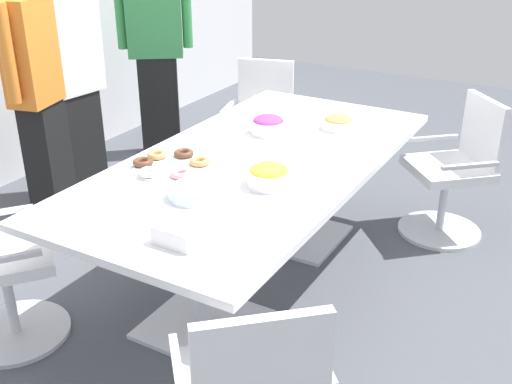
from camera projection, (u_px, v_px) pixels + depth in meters
The scene contains 13 objects.
ground_plane at pixel (256, 277), 3.66m from camera, with size 10.00×10.00×0.01m, color #4C4F56.
conference_table at pixel (256, 180), 3.40m from camera, with size 2.40×1.20×0.75m.
office_chair_0 at pixel (261, 128), 4.83m from camera, with size 0.67×0.67×0.91m.
office_chair_3 at pixel (454, 176), 3.99m from camera, with size 0.76×0.76×0.91m.
person_standing_0 at pixel (40, 89), 4.00m from camera, with size 0.61×0.33×1.74m.
person_standing_1 at pixel (70, 82), 4.24m from camera, with size 0.62×0.26×1.71m.
person_standing_2 at pixel (156, 46), 5.09m from camera, with size 0.43×0.54×1.78m.
snack_bowl_chips_yellow at pixel (269, 175), 3.00m from camera, with size 0.21×0.21×0.11m.
snack_bowl_cookies at pixel (338, 123), 3.75m from camera, with size 0.19×0.19×0.09m.
snack_bowl_candy_mix at pixel (268, 125), 3.68m from camera, with size 0.21×0.21×0.12m.
donut_platter at pixel (170, 165), 3.22m from camera, with size 0.40×0.40×0.04m.
plate_stack at pixel (192, 193), 2.89m from camera, with size 0.23×0.23×0.05m.
napkin_pile at pixel (182, 232), 2.52m from camera, with size 0.18×0.18×0.08m, color white.
Camera 1 is at (-2.69, -1.54, 2.01)m, focal length 43.48 mm.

